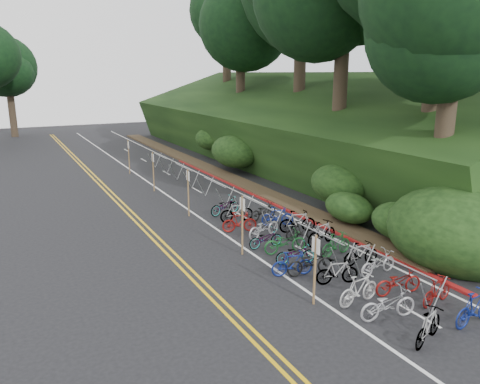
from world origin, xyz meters
name	(u,v)px	position (x,y,z in m)	size (l,w,h in m)	color
ground	(299,311)	(0.00, 0.00, 0.00)	(120.00, 120.00, 0.00)	black
road_markings	(196,221)	(0.63, 10.10, 0.00)	(7.47, 80.00, 0.01)	gold
red_curb	(264,199)	(5.70, 12.00, 0.05)	(0.25, 28.00, 0.10)	maroon
embankment	(299,135)	(12.96, 19.04, 2.57)	(14.30, 48.14, 9.11)	black
tree_cluster	(245,4)	(9.76, 22.03, 12.31)	(33.22, 54.68, 19.77)	#2D2319
bike_rack_front	(395,270)	(3.42, -0.56, 0.90)	(1.17, 3.33, 1.22)	gray
bike_racks_rest	(215,187)	(3.00, 13.00, 0.85)	(1.14, 23.00, 1.17)	gray
signpost_near	(315,265)	(0.66, 0.15, 1.35)	(0.08, 0.40, 2.36)	brown
signposts_rest	(169,178)	(0.60, 14.00, 1.43)	(0.08, 18.40, 2.50)	brown
bike_front	(292,264)	(1.26, 2.30, 0.48)	(1.58, 0.45, 0.95)	navy
bike_valet	(314,247)	(2.97, 3.34, 0.49)	(3.33, 15.36, 1.09)	slate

